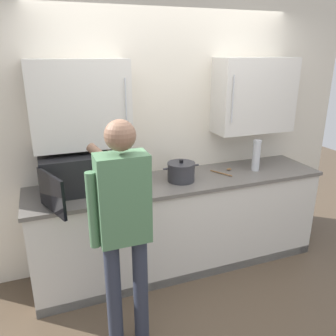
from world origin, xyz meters
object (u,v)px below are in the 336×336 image
thermos_flask (256,155)px  stock_pot (181,172)px  microwave_oven (72,175)px  knife_block (133,176)px  wooden_spoon (225,171)px  person_figure (123,221)px

thermos_flask → stock_pot: thermos_flask is taller
microwave_oven → knife_block: bearing=-7.5°
microwave_oven → wooden_spoon: size_ratio=3.07×
wooden_spoon → person_figure: 1.51m
microwave_oven → person_figure: (0.24, -0.83, -0.08)m
knife_block → stock_pot: size_ratio=0.88×
knife_block → stock_pot: 0.47m
knife_block → thermos_flask: thermos_flask is taller
microwave_oven → thermos_flask: 1.82m
person_figure → knife_block: bearing=70.0°
thermos_flask → stock_pot: size_ratio=0.90×
thermos_flask → stock_pot: 0.84m
knife_block → thermos_flask: bearing=0.4°
stock_pot → person_figure: 1.07m
knife_block → stock_pot: knife_block is taller
person_figure → thermos_flask: bearing=25.9°
microwave_oven → stock_pot: microwave_oven is taller
knife_block → thermos_flask: (1.31, 0.01, 0.05)m
knife_block → wooden_spoon: (0.98, 0.07, -0.11)m
thermos_flask → knife_block: bearing=-179.6°
thermos_flask → person_figure: person_figure is taller
wooden_spoon → stock_pot: bearing=-173.1°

